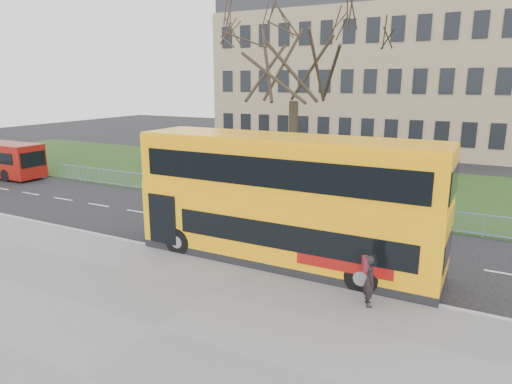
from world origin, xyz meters
TOP-DOWN VIEW (x-y plane):
  - ground at (0.00, 0.00)m, footprint 120.00×120.00m
  - pavement at (0.00, -6.75)m, footprint 80.00×10.50m
  - kerb at (0.00, -1.55)m, footprint 80.00×0.20m
  - grass_verge at (0.00, 14.30)m, footprint 80.00×15.40m
  - guard_railing at (0.00, 6.60)m, footprint 40.00×0.12m
  - bare_tree at (-3.00, 10.00)m, footprint 9.61×9.61m
  - civic_building at (-5.00, 35.00)m, footprint 30.00×15.00m
  - yellow_bus at (1.13, -0.37)m, footprint 11.81×2.87m
  - pedestrian at (5.03, -2.58)m, footprint 0.63×0.72m

SIDE VIEW (x-z plane):
  - ground at x=0.00m, z-range 0.00..0.00m
  - grass_verge at x=0.00m, z-range 0.00..0.08m
  - pavement at x=0.00m, z-range 0.00..0.12m
  - kerb at x=0.00m, z-range 0.00..0.14m
  - guard_railing at x=0.00m, z-range 0.00..1.10m
  - pedestrian at x=5.03m, z-range 0.12..1.78m
  - yellow_bus at x=1.13m, z-range 0.18..5.13m
  - bare_tree at x=-3.00m, z-range 0.08..13.80m
  - civic_building at x=-5.00m, z-range 0.00..14.00m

